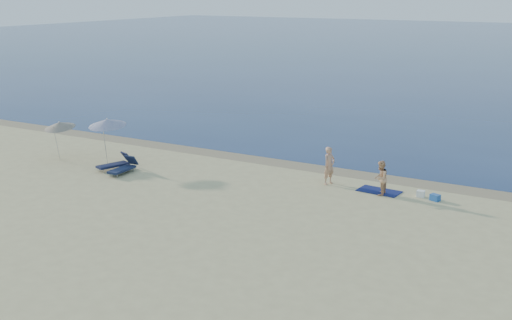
{
  "coord_description": "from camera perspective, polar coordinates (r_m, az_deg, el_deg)",
  "views": [
    {
      "loc": [
        13.68,
        -10.01,
        9.0
      ],
      "look_at": [
        -1.1,
        16.0,
        1.0
      ],
      "focal_mm": 45.0,
      "sensor_mm": 36.0,
      "label": 1
    }
  ],
  "objects": [
    {
      "name": "umbrella_far",
      "position": [
        36.14,
        -17.07,
        2.99
      ],
      "size": [
        1.65,
        1.68,
        2.23
      ],
      "rotation": [
        0.0,
        0.0,
        -0.0
      ],
      "color": "silver",
      "rests_on": "ground"
    },
    {
      "name": "blue_cooler",
      "position": [
        29.25,
        15.63,
        -3.23
      ],
      "size": [
        0.48,
        0.42,
        0.29
      ],
      "primitive_type": "cube",
      "rotation": [
        0.0,
        0.0,
        -0.38
      ],
      "color": "#1E51A2",
      "rests_on": "ground"
    },
    {
      "name": "umbrella_near",
      "position": [
        34.54,
        -13.1,
        3.27
      ],
      "size": [
        2.28,
        2.3,
        2.56
      ],
      "rotation": [
        0.0,
        0.0,
        0.17
      ],
      "color": "silver",
      "rests_on": "ground"
    },
    {
      "name": "wet_sand_strip",
      "position": [
        33.66,
        4.49,
        -0.58
      ],
      "size": [
        240.0,
        1.6,
        0.0
      ],
      "primitive_type": "cube",
      "color": "#847254",
      "rests_on": "ground"
    },
    {
      "name": "person_left",
      "position": [
        30.54,
        6.53,
        -0.5
      ],
      "size": [
        0.63,
        0.77,
        1.81
      ],
      "primitive_type": "imported",
      "rotation": [
        0.0,
        0.0,
        1.23
      ],
      "color": "tan",
      "rests_on": "ground"
    },
    {
      "name": "lounger_left",
      "position": [
        33.78,
        -12.4,
        -0.32
      ],
      "size": [
        1.17,
        1.94,
        0.82
      ],
      "rotation": [
        0.0,
        0.0,
        -0.33
      ],
      "color": "#151A3A",
      "rests_on": "ground"
    },
    {
      "name": "white_bag",
      "position": [
        29.61,
        14.43,
        -2.92
      ],
      "size": [
        0.36,
        0.31,
        0.29
      ],
      "primitive_type": "cube",
      "rotation": [
        0.0,
        0.0,
        0.07
      ],
      "color": "white",
      "rests_on": "ground"
    },
    {
      "name": "person_right",
      "position": [
        29.3,
        11.02,
        -1.58
      ],
      "size": [
        0.65,
        0.81,
        1.58
      ],
      "primitive_type": "imported",
      "rotation": [
        0.0,
        0.0,
        -1.5
      ],
      "color": "tan",
      "rests_on": "ground"
    },
    {
      "name": "lounger_right",
      "position": [
        32.94,
        -11.69,
        -0.68
      ],
      "size": [
        0.65,
        1.82,
        0.8
      ],
      "rotation": [
        0.0,
        0.0,
        0.03
      ],
      "color": "#151F3C",
      "rests_on": "ground"
    },
    {
      "name": "beach_towel",
      "position": [
        30.01,
        10.89,
        -2.73
      ],
      "size": [
        2.0,
        1.22,
        0.03
      ],
      "primitive_type": "cube",
      "rotation": [
        0.0,
        0.0,
        -0.08
      ],
      "color": "#0E1447",
      "rests_on": "ground"
    }
  ]
}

